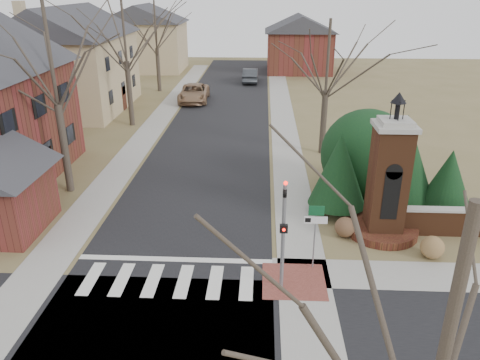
# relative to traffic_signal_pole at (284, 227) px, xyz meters

# --- Properties ---
(ground) EXTENTS (120.00, 120.00, 0.00)m
(ground) POSITION_rel_traffic_signal_pole_xyz_m (-4.30, -0.57, -2.59)
(ground) COLOR brown
(ground) RESTS_ON ground
(main_street) EXTENTS (8.00, 70.00, 0.01)m
(main_street) POSITION_rel_traffic_signal_pole_xyz_m (-4.30, 21.43, -2.58)
(main_street) COLOR black
(main_street) RESTS_ON ground
(cross_street) EXTENTS (120.00, 8.00, 0.01)m
(cross_street) POSITION_rel_traffic_signal_pole_xyz_m (-4.30, -3.57, -2.58)
(cross_street) COLOR black
(cross_street) RESTS_ON ground
(crosswalk_zone) EXTENTS (8.00, 2.20, 0.02)m
(crosswalk_zone) POSITION_rel_traffic_signal_pole_xyz_m (-4.30, 0.23, -2.58)
(crosswalk_zone) COLOR silver
(crosswalk_zone) RESTS_ON ground
(stop_bar) EXTENTS (8.00, 0.35, 0.02)m
(stop_bar) POSITION_rel_traffic_signal_pole_xyz_m (-4.30, 1.73, -2.58)
(stop_bar) COLOR silver
(stop_bar) RESTS_ON ground
(sidewalk_right_main) EXTENTS (2.00, 60.00, 0.02)m
(sidewalk_right_main) POSITION_rel_traffic_signal_pole_xyz_m (0.90, 21.43, -2.58)
(sidewalk_right_main) COLOR gray
(sidewalk_right_main) RESTS_ON ground
(sidewalk_left) EXTENTS (2.00, 60.00, 0.02)m
(sidewalk_left) POSITION_rel_traffic_signal_pole_xyz_m (-9.50, 21.43, -2.58)
(sidewalk_left) COLOR gray
(sidewalk_left) RESTS_ON ground
(curb_apron) EXTENTS (2.40, 2.40, 0.02)m
(curb_apron) POSITION_rel_traffic_signal_pole_xyz_m (0.50, 0.43, -2.57)
(curb_apron) COLOR brown
(curb_apron) RESTS_ON ground
(traffic_signal_pole) EXTENTS (0.28, 0.41, 4.50)m
(traffic_signal_pole) POSITION_rel_traffic_signal_pole_xyz_m (0.00, 0.00, 0.00)
(traffic_signal_pole) COLOR slate
(traffic_signal_pole) RESTS_ON ground
(sign_post) EXTENTS (0.90, 0.07, 2.75)m
(sign_post) POSITION_rel_traffic_signal_pole_xyz_m (1.29, 1.41, -0.64)
(sign_post) COLOR slate
(sign_post) RESTS_ON ground
(brick_gate_monument) EXTENTS (3.20, 3.20, 6.47)m
(brick_gate_monument) POSITION_rel_traffic_signal_pole_xyz_m (4.70, 4.42, -0.42)
(brick_gate_monument) COLOR #562E19
(brick_gate_monument) RESTS_ON ground
(house_stucco_left) EXTENTS (9.80, 12.80, 9.28)m
(house_stucco_left) POSITION_rel_traffic_signal_pole_xyz_m (-17.80, 26.42, 2.01)
(house_stucco_left) COLOR tan
(house_stucco_left) RESTS_ON ground
(house_distant_left) EXTENTS (10.80, 8.80, 8.53)m
(house_distant_left) POSITION_rel_traffic_signal_pole_xyz_m (-16.31, 47.42, 1.66)
(house_distant_left) COLOR tan
(house_distant_left) RESTS_ON ground
(house_distant_right) EXTENTS (8.80, 8.80, 7.30)m
(house_distant_right) POSITION_rel_traffic_signal_pole_xyz_m (3.69, 47.42, 1.06)
(house_distant_right) COLOR maroon
(house_distant_right) RESTS_ON ground
(evergreen_near) EXTENTS (2.80, 2.80, 4.10)m
(evergreen_near) POSITION_rel_traffic_signal_pole_xyz_m (2.90, 6.43, -0.29)
(evergreen_near) COLOR #473D33
(evergreen_near) RESTS_ON ground
(evergreen_mid) EXTENTS (3.40, 3.40, 4.70)m
(evergreen_mid) POSITION_rel_traffic_signal_pole_xyz_m (6.20, 7.63, 0.01)
(evergreen_mid) COLOR #473D33
(evergreen_mid) RESTS_ON ground
(evergreen_far) EXTENTS (2.40, 2.40, 3.30)m
(evergreen_far) POSITION_rel_traffic_signal_pole_xyz_m (8.20, 6.63, -0.69)
(evergreen_far) COLOR #473D33
(evergreen_far) RESTS_ON ground
(evergreen_mass) EXTENTS (4.80, 4.80, 4.80)m
(evergreen_mass) POSITION_rel_traffic_signal_pole_xyz_m (4.70, 8.93, -0.19)
(evergreen_mass) COLOR black
(evergreen_mass) RESTS_ON ground
(bare_tree_0) EXTENTS (8.05, 8.05, 11.15)m
(bare_tree_0) POSITION_rel_traffic_signal_pole_xyz_m (-11.30, 8.43, 5.11)
(bare_tree_0) COLOR #473D33
(bare_tree_0) RESTS_ON ground
(bare_tree_1) EXTENTS (8.40, 8.40, 11.64)m
(bare_tree_1) POSITION_rel_traffic_signal_pole_xyz_m (-11.30, 21.43, 5.44)
(bare_tree_1) COLOR #473D33
(bare_tree_1) RESTS_ON ground
(bare_tree_2) EXTENTS (7.35, 7.35, 10.19)m
(bare_tree_2) POSITION_rel_traffic_signal_pole_xyz_m (-11.80, 34.43, 4.44)
(bare_tree_2) COLOR #473D33
(bare_tree_2) RESTS_ON ground
(bare_tree_3) EXTENTS (7.00, 7.00, 9.70)m
(bare_tree_3) POSITION_rel_traffic_signal_pole_xyz_m (3.20, 15.43, 4.10)
(bare_tree_3) COLOR #473D33
(bare_tree_3) RESTS_ON ground
(bare_tree_4) EXTENTS (6.65, 6.65, 9.21)m
(bare_tree_4) POSITION_rel_traffic_signal_pole_xyz_m (1.70, -9.57, 3.77)
(bare_tree_4) COLOR #473D33
(bare_tree_4) RESTS_ON ground
(pickup_truck) EXTENTS (2.87, 5.89, 1.61)m
(pickup_truck) POSITION_rel_traffic_signal_pole_xyz_m (-7.46, 29.82, -1.78)
(pickup_truck) COLOR #957151
(pickup_truck) RESTS_ON ground
(distant_car) EXTENTS (1.72, 4.87, 1.60)m
(distant_car) POSITION_rel_traffic_signal_pole_xyz_m (-2.28, 39.58, -1.79)
(distant_car) COLOR #34373C
(distant_car) RESTS_ON ground
(dry_shrub_left) EXTENTS (0.93, 0.93, 0.93)m
(dry_shrub_left) POSITION_rel_traffic_signal_pole_xyz_m (2.97, 4.03, -2.12)
(dry_shrub_left) COLOR brown
(dry_shrub_left) RESTS_ON ground
(dry_shrub_right) EXTENTS (0.96, 0.96, 0.96)m
(dry_shrub_right) POSITION_rel_traffic_signal_pole_xyz_m (6.28, 2.43, -2.10)
(dry_shrub_right) COLOR olive
(dry_shrub_right) RESTS_ON ground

